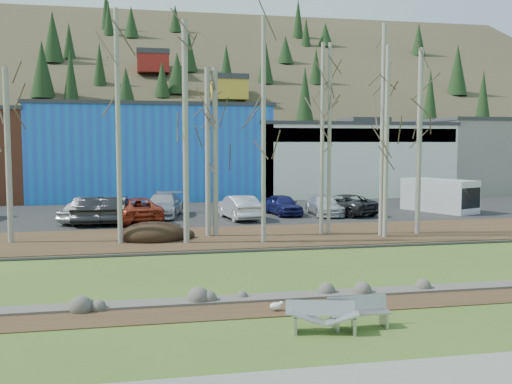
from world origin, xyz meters
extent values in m
plane|color=#3B5A1D|center=(0.00, 0.00, 0.00)|extent=(200.00, 200.00, 0.00)
cube|color=slate|center=(0.00, -3.50, 0.02)|extent=(80.00, 2.00, 0.04)
cube|color=#382616|center=(0.00, 2.10, 0.01)|extent=(80.00, 1.80, 0.03)
cube|color=#382616|center=(0.00, 14.50, 0.07)|extent=(80.00, 7.00, 0.15)
cube|color=black|center=(0.00, 25.00, 0.07)|extent=(80.00, 14.00, 0.14)
cube|color=blue|center=(-6.00, 39.00, 4.00)|extent=(20.00, 12.00, 8.00)
cube|color=#333338|center=(-6.00, 39.00, 8.15)|extent=(20.40, 12.24, 0.30)
cube|color=white|center=(12.00, 39.00, 3.25)|extent=(18.00, 12.00, 6.50)
cube|color=#333338|center=(12.00, 39.00, 6.65)|extent=(18.36, 12.24, 0.30)
cube|color=navy|center=(12.00, 33.10, 5.60)|extent=(17.64, 0.20, 1.20)
cube|color=gray|center=(28.00, 39.00, 3.50)|extent=(14.00, 12.00, 7.00)
cube|color=#333338|center=(28.00, 39.00, 7.15)|extent=(14.28, 12.24, 0.30)
cube|color=#9D9FA2|center=(-1.98, -0.12, 0.20)|extent=(0.08, 0.50, 0.40)
cube|color=#9D9FA2|center=(-0.61, -0.10, 0.20)|extent=(0.08, 0.50, 0.40)
cube|color=#9D9FA2|center=(-1.30, 0.09, 0.64)|extent=(1.65, 0.13, 0.37)
cube|color=#9D9FA2|center=(-1.30, -0.11, 0.41)|extent=(1.65, 0.48, 0.05)
cube|color=#9D9FA2|center=(-3.03, -0.11, 0.22)|extent=(0.21, 0.55, 0.44)
cube|color=#9D9FA2|center=(-1.60, -0.48, 0.22)|extent=(0.21, 0.55, 0.44)
cube|color=#9D9FA2|center=(-2.37, -0.08, 0.59)|extent=(1.77, 0.63, 0.39)
cube|color=#9FA1A4|center=(-2.75, -0.18, 0.40)|extent=(0.96, 0.69, 0.32)
cube|color=#9FA1A4|center=(-1.88, -0.40, 0.40)|extent=(0.96, 0.69, 0.32)
cylinder|color=gold|center=(-3.15, 1.71, 0.05)|extent=(0.01, 0.01, 0.10)
cylinder|color=gold|center=(-3.15, 1.78, 0.05)|extent=(0.01, 0.01, 0.10)
ellipsoid|color=white|center=(-3.11, 1.75, 0.17)|extent=(0.37, 0.21, 0.21)
cube|color=gray|center=(-3.11, 1.75, 0.21)|extent=(0.25, 0.19, 0.02)
sphere|color=white|center=(-2.97, 1.68, 0.26)|extent=(0.11, 0.11, 0.11)
cone|color=gold|center=(-2.91, 1.65, 0.26)|extent=(0.07, 0.05, 0.03)
ellipsoid|color=black|center=(-6.38, 14.17, 0.47)|extent=(3.28, 2.31, 0.64)
cylinder|color=#A9A398|center=(-13.07, 14.80, 4.28)|extent=(0.27, 0.27, 8.25)
cylinder|color=#A9A398|center=(-7.93, 13.51, 5.60)|extent=(0.23, 0.23, 10.89)
cylinder|color=#A9A398|center=(-3.60, 14.83, 4.40)|extent=(0.27, 0.27, 8.51)
cylinder|color=#A9A398|center=(-1.22, 12.47, 5.44)|extent=(0.22, 0.22, 10.58)
cylinder|color=#A9A398|center=(-4.84, 13.05, 5.35)|extent=(0.28, 0.28, 10.41)
cylinder|color=#A9A398|center=(2.28, 14.33, 5.07)|extent=(0.20, 0.20, 9.83)
cylinder|color=#A9A398|center=(5.14, 12.82, 4.93)|extent=(0.23, 0.23, 9.56)
cylinder|color=#A9A398|center=(7.31, 13.59, 4.95)|extent=(0.27, 0.27, 9.61)
cylinder|color=#A9A398|center=(5.11, 13.23, 5.49)|extent=(0.25, 0.25, 10.68)
cylinder|color=#A9A398|center=(-3.21, 14.83, 4.40)|extent=(0.27, 0.27, 8.51)
cylinder|color=#A9A398|center=(2.66, 14.33, 5.07)|extent=(0.20, 0.20, 9.83)
imported|color=silver|center=(-10.03, 21.23, 0.84)|extent=(3.34, 4.38, 1.39)
imported|color=black|center=(-8.61, 20.97, 0.93)|extent=(1.90, 4.85, 1.57)
imported|color=#9A331D|center=(-7.20, 20.93, 0.88)|extent=(3.27, 5.66, 1.48)
imported|color=#A7A8B0|center=(-5.59, 23.14, 0.89)|extent=(3.10, 5.49, 1.50)
imported|color=navy|center=(2.24, 22.61, 0.82)|extent=(2.15, 4.19, 1.36)
imported|color=silver|center=(-1.00, 21.01, 0.89)|extent=(2.27, 4.72, 1.49)
imported|color=#262729|center=(6.19, 21.93, 0.83)|extent=(4.17, 5.44, 1.37)
imported|color=silver|center=(4.89, 21.92, 0.78)|extent=(1.97, 4.50, 1.29)
imported|color=black|center=(-9.90, 20.97, 0.93)|extent=(1.90, 4.85, 1.57)
imported|color=silver|center=(-10.26, 21.23, 0.84)|extent=(3.34, 4.38, 1.39)
cube|color=silver|center=(13.43, 22.43, 1.26)|extent=(3.98, 5.53, 2.23)
cube|color=black|center=(14.23, 20.58, 1.26)|extent=(2.28, 1.78, 1.38)
camera|label=1|loc=(-6.80, -13.93, 4.82)|focal=40.00mm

